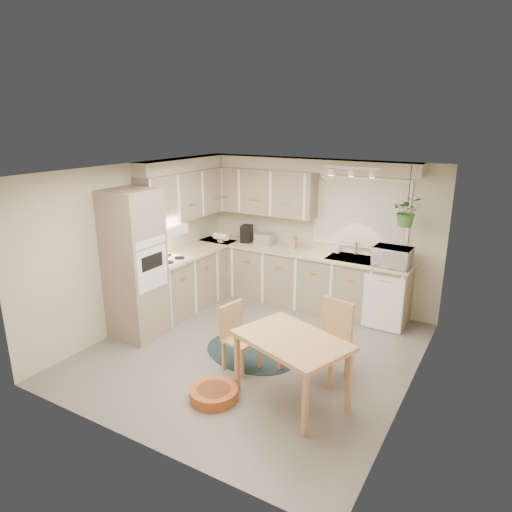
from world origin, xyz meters
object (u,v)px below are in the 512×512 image
Objects in this scene: microwave at (392,255)px; pet_bed at (214,394)px; chair_back at (327,341)px; dining_table at (291,369)px; braided_rug at (251,352)px; chair_left at (242,338)px.

pet_bed is at bearing -110.67° from microwave.
microwave reaches higher than chair_back.
dining_table is 2.56m from microwave.
pet_bed is (-0.74, -0.43, -0.31)m from dining_table.
pet_bed is (0.18, -1.10, 0.06)m from braided_rug.
braided_rug is (-0.92, 0.67, -0.37)m from dining_table.
pet_bed is 1.04× the size of microwave.
chair_left is at bearing -74.17° from braided_rug.
braided_rug is (-0.11, 0.40, -0.41)m from chair_left.
pet_bed is at bearing -80.49° from braided_rug.
braided_rug is (-1.08, 0.03, -0.46)m from chair_back.
microwave is at bearing -85.92° from chair_back.
chair_back is 0.70× the size of braided_rug.
microwave reaches higher than pet_bed.
chair_back is 1.18m from braided_rug.
dining_table is at bearing 30.46° from pet_bed.
microwave is at bearing 161.87° from chair_left.
braided_rug is 2.56× the size of microwave.
chair_left is at bearing 161.51° from dining_table.
chair_back is 1.73× the size of pet_bed.
microwave is (1.23, 2.14, 0.70)m from chair_left.
braided_rug is at bearing 10.56° from chair_back.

